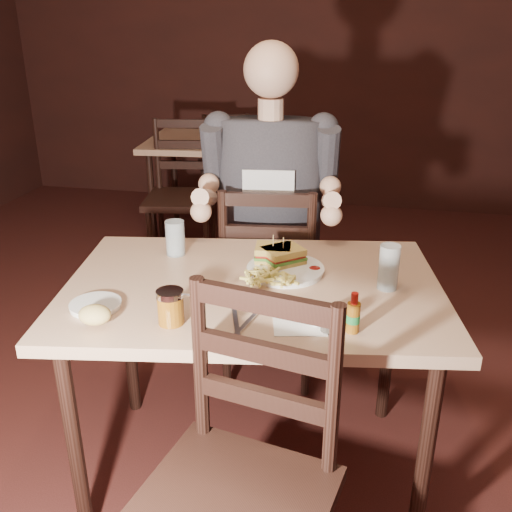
% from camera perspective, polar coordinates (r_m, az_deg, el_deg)
% --- Properties ---
extents(room_shell, '(7.00, 7.00, 7.00)m').
position_cam_1_polar(room_shell, '(1.58, 1.27, 16.05)').
color(room_shell, black).
rests_on(room_shell, ground).
extents(main_table, '(1.35, 1.01, 0.77)m').
position_cam_1_polar(main_table, '(1.92, -0.31, -4.93)').
color(main_table, tan).
rests_on(main_table, ground).
extents(bg_table, '(0.87, 0.87, 0.77)m').
position_cam_1_polar(bg_table, '(4.23, -5.18, 10.38)').
color(bg_table, tan).
rests_on(bg_table, ground).
extents(chair_far, '(0.50, 0.53, 0.95)m').
position_cam_1_polar(chair_far, '(2.60, 1.34, -2.47)').
color(chair_far, black).
rests_on(chair_far, ground).
extents(chair_near, '(0.54, 0.58, 0.98)m').
position_cam_1_polar(chair_near, '(1.51, -2.56, -23.86)').
color(chair_near, black).
rests_on(chair_near, ground).
extents(bg_chair_far, '(0.55, 0.57, 0.89)m').
position_cam_1_polar(bg_chair_far, '(4.80, -3.16, 9.06)').
color(bg_chair_far, black).
rests_on(bg_chair_far, ground).
extents(bg_chair_near, '(0.52, 0.56, 0.97)m').
position_cam_1_polar(bg_chair_near, '(3.78, -7.50, 5.69)').
color(bg_chair_near, black).
rests_on(bg_chair_near, ground).
extents(diner, '(0.64, 0.53, 1.01)m').
position_cam_1_polar(diner, '(2.37, 1.37, 8.46)').
color(diner, '#333237').
rests_on(diner, chair_far).
extents(dinner_plate, '(0.30, 0.30, 0.01)m').
position_cam_1_polar(dinner_plate, '(1.97, 2.95, -1.48)').
color(dinner_plate, white).
rests_on(dinner_plate, main_table).
extents(sandwich_left, '(0.13, 0.12, 0.10)m').
position_cam_1_polar(sandwich_left, '(2.00, 1.73, 0.82)').
color(sandwich_left, gold).
rests_on(sandwich_left, dinner_plate).
extents(sandwich_right, '(0.17, 0.17, 0.11)m').
position_cam_1_polar(sandwich_right, '(1.98, 2.74, 0.62)').
color(sandwich_right, gold).
rests_on(sandwich_right, dinner_plate).
extents(fries_pile, '(0.24, 0.19, 0.04)m').
position_cam_1_polar(fries_pile, '(1.86, 1.49, -2.10)').
color(fries_pile, '#CDBF53').
rests_on(fries_pile, dinner_plate).
extents(ketchup_dollop, '(0.04, 0.04, 0.01)m').
position_cam_1_polar(ketchup_dollop, '(1.96, 5.90, -1.22)').
color(ketchup_dollop, maroon).
rests_on(ketchup_dollop, dinner_plate).
extents(glass_left, '(0.08, 0.08, 0.13)m').
position_cam_1_polar(glass_left, '(2.12, -8.08, 1.80)').
color(glass_left, silver).
rests_on(glass_left, main_table).
extents(glass_right, '(0.08, 0.08, 0.15)m').
position_cam_1_polar(glass_right, '(1.88, 13.13, -1.10)').
color(glass_right, silver).
rests_on(glass_right, main_table).
extents(hot_sauce, '(0.04, 0.04, 0.12)m').
position_cam_1_polar(hot_sauce, '(1.61, 9.73, -5.60)').
color(hot_sauce, brown).
rests_on(hot_sauce, main_table).
extents(salt_shaker, '(0.03, 0.03, 0.06)m').
position_cam_1_polar(salt_shaker, '(1.64, 6.12, -6.03)').
color(salt_shaker, white).
rests_on(salt_shaker, main_table).
extents(pepper_shaker, '(0.04, 0.04, 0.07)m').
position_cam_1_polar(pepper_shaker, '(1.61, 7.15, -6.45)').
color(pepper_shaker, '#38332D').
rests_on(pepper_shaker, main_table).
extents(syrup_dispenser, '(0.09, 0.09, 0.10)m').
position_cam_1_polar(syrup_dispenser, '(1.65, -8.54, -5.06)').
color(syrup_dispenser, brown).
rests_on(syrup_dispenser, main_table).
extents(napkin, '(0.18, 0.17, 0.00)m').
position_cam_1_polar(napkin, '(1.65, 4.33, -6.77)').
color(napkin, white).
rests_on(napkin, main_table).
extents(knife, '(0.08, 0.22, 0.01)m').
position_cam_1_polar(knife, '(1.62, -1.94, -7.15)').
color(knife, silver).
rests_on(knife, napkin).
extents(fork, '(0.05, 0.16, 0.01)m').
position_cam_1_polar(fork, '(1.65, -0.87, -6.65)').
color(fork, silver).
rests_on(fork, napkin).
extents(side_plate, '(0.17, 0.17, 0.01)m').
position_cam_1_polar(side_plate, '(1.80, -15.74, -4.85)').
color(side_plate, white).
rests_on(side_plate, main_table).
extents(bread_roll, '(0.11, 0.09, 0.06)m').
position_cam_1_polar(bread_roll, '(1.68, -15.82, -5.67)').
color(bread_roll, '#DBBE6D').
rests_on(bread_roll, side_plate).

